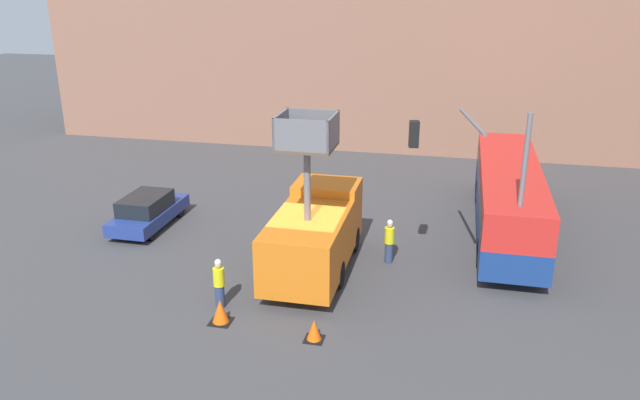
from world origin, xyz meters
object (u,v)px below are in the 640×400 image
utility_truck (315,232)px  traffic_cone_near_truck (220,312)px  city_bus (508,193)px  road_worker_near_truck (219,284)px  traffic_cone_mid_road (314,331)px  parked_car_curbside (148,211)px  traffic_light_pole (484,170)px  road_worker_directing (389,241)px

utility_truck → traffic_cone_near_truck: (-2.10, -4.30, -1.23)m
city_bus → traffic_cone_near_truck: city_bus is taller
road_worker_near_truck → traffic_cone_mid_road: (3.55, -1.26, -0.56)m
utility_truck → traffic_cone_near_truck: bearing=-116.0°
traffic_cone_near_truck → parked_car_curbside: size_ratio=0.18×
traffic_light_pole → traffic_cone_near_truck: size_ratio=7.90×
utility_truck → parked_car_curbside: (-8.22, 2.68, -0.84)m
road_worker_directing → parked_car_curbside: (-10.85, 1.28, -0.12)m
parked_car_curbside → traffic_light_pole: bearing=-9.2°
city_bus → traffic_cone_mid_road: 12.00m
traffic_cone_mid_road → city_bus: bearing=59.1°
road_worker_near_truck → road_worker_directing: road_worker_directing is taller
utility_truck → road_worker_directing: size_ratio=3.66×
city_bus → traffic_cone_near_truck: 13.64m
utility_truck → traffic_cone_near_truck: utility_truck is taller
traffic_light_pole → parked_car_curbside: 14.70m
road_worker_near_truck → parked_car_curbside: size_ratio=0.39×
city_bus → parked_car_curbside: city_bus is taller
traffic_cone_near_truck → utility_truck: bearing=64.0°
road_worker_near_truck → traffic_cone_near_truck: (0.38, -0.93, -0.50)m
utility_truck → parked_car_curbside: utility_truck is taller
traffic_cone_near_truck → road_worker_near_truck: bearing=112.1°
parked_car_curbside → road_worker_near_truck: bearing=-46.5°
traffic_cone_mid_road → parked_car_curbside: 11.83m
road_worker_near_truck → city_bus: bearing=30.4°
traffic_cone_mid_road → parked_car_curbside: bearing=141.8°
traffic_light_pole → road_worker_near_truck: 9.76m
city_bus → road_worker_directing: (-4.56, -4.19, -0.89)m
city_bus → traffic_light_pole: (-1.33, -5.19, 2.50)m
traffic_light_pole → road_worker_near_truck: size_ratio=3.55×
traffic_light_pole → road_worker_directing: size_ratio=3.54×
road_worker_near_truck → parked_car_curbside: road_worker_near_truck is taller
road_worker_near_truck → traffic_cone_near_truck: bearing=-80.3°
utility_truck → city_bus: 9.11m
utility_truck → city_bus: size_ratio=0.54×
city_bus → traffic_light_pole: size_ratio=1.92×
city_bus → traffic_cone_near_truck: (-9.30, -9.88, -1.39)m
city_bus → road_worker_near_truck: city_bus is taller
utility_truck → traffic_cone_mid_road: size_ratio=9.54×
traffic_light_pole → parked_car_curbside: bearing=170.8°
road_worker_near_truck → traffic_cone_mid_road: size_ratio=2.60×
city_bus → road_worker_directing: bearing=140.2°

